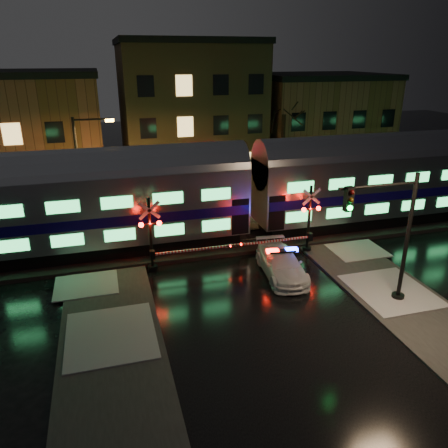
% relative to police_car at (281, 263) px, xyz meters
% --- Properties ---
extents(ground, '(120.00, 120.00, 0.00)m').
position_rel_police_car_xyz_m(ground, '(-2.16, -0.11, -0.67)').
color(ground, black).
rests_on(ground, ground).
extents(ballast, '(90.00, 4.20, 0.24)m').
position_rel_police_car_xyz_m(ballast, '(-2.16, 4.89, -0.55)').
color(ballast, black).
rests_on(ballast, ground).
extents(sidewalk_left, '(4.00, 20.00, 0.12)m').
position_rel_police_car_xyz_m(sidewalk_left, '(-8.66, -6.11, -0.61)').
color(sidewalk_left, '#2D2D2D').
rests_on(sidewalk_left, ground).
extents(sidewalk_right, '(4.00, 20.00, 0.12)m').
position_rel_police_car_xyz_m(sidewalk_right, '(4.34, -6.11, -0.61)').
color(sidewalk_right, '#2D2D2D').
rests_on(sidewalk_right, ground).
extents(building_left, '(14.00, 10.00, 9.00)m').
position_rel_police_car_xyz_m(building_left, '(-15.16, 21.89, 3.83)').
color(building_left, brown).
rests_on(building_left, ground).
extents(building_mid, '(12.00, 11.00, 11.50)m').
position_rel_police_car_xyz_m(building_mid, '(-0.16, 22.39, 5.08)').
color(building_mid, brown).
rests_on(building_mid, ground).
extents(building_right, '(12.00, 10.00, 8.50)m').
position_rel_police_car_xyz_m(building_right, '(12.84, 21.89, 3.58)').
color(building_right, brown).
rests_on(building_right, ground).
extents(train, '(51.00, 3.12, 5.92)m').
position_rel_police_car_xyz_m(train, '(-0.05, 4.89, 2.71)').
color(train, black).
rests_on(train, ballast).
extents(police_car, '(2.30, 4.75, 1.49)m').
position_rel_police_car_xyz_m(police_car, '(0.00, 0.00, 0.00)').
color(police_car, white).
rests_on(police_car, ground).
extents(crossing_signal_right, '(5.59, 0.65, 3.96)m').
position_rel_police_car_xyz_m(crossing_signal_right, '(2.20, 2.19, 0.96)').
color(crossing_signal_right, black).
rests_on(crossing_signal_right, ground).
extents(crossing_signal_left, '(5.68, 0.65, 4.02)m').
position_rel_police_car_xyz_m(crossing_signal_left, '(-5.95, 2.19, 0.99)').
color(crossing_signal_left, black).
rests_on(crossing_signal_left, ground).
extents(traffic_light, '(3.92, 0.70, 6.06)m').
position_rel_police_car_xyz_m(traffic_light, '(3.31, -3.78, 2.55)').
color(traffic_light, black).
rests_on(traffic_light, ground).
extents(streetlight, '(2.43, 0.25, 7.26)m').
position_rel_police_car_xyz_m(streetlight, '(-9.51, 8.89, 3.51)').
color(streetlight, black).
rests_on(streetlight, ground).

